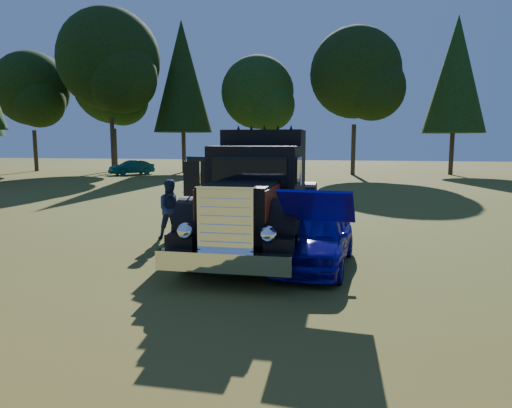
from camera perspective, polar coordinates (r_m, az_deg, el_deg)
The scene contains 7 objects.
ground at distance 9.94m, azimuth -9.67°, elevation -8.06°, with size 120.00×120.00×0.00m, color #3A5318.
treeline at distance 37.43m, azimuth 1.11°, elevation 15.81°, with size 72.10×24.04×13.86m.
diamond_t_truck at distance 11.31m, azimuth 0.23°, elevation 0.58°, with size 3.27×7.16×3.00m.
hotrod_coupe at distance 10.02m, azimuth 7.35°, elevation -4.12°, with size 1.80×4.12×1.89m.
spectator_near at distance 11.93m, azimuth -6.12°, elevation -0.68°, with size 0.69×0.45×1.90m, color navy.
spectator_far at distance 12.87m, azimuth -10.50°, elevation -0.67°, with size 0.81×0.63×1.67m, color navy.
distant_teal_car at distance 39.52m, azimuth -15.28°, elevation 4.43°, with size 1.26×3.61×1.19m, color #0A3C41.
Camera 1 is at (3.45, -8.93, 2.69)m, focal length 32.00 mm.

